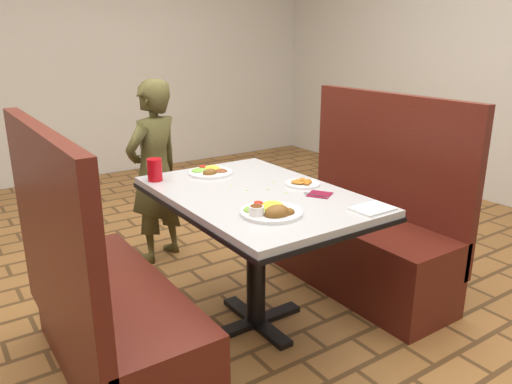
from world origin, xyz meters
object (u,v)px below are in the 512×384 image
dining_table (256,210)px  diner_person (154,172)px  far_dinner_plate (210,170)px  booth_bench_left (105,315)px  plantain_plate (303,183)px  near_dinner_plate (271,208)px  red_tumbler (155,170)px  booth_bench_right (364,236)px

dining_table → diner_person: size_ratio=0.98×
far_dinner_plate → booth_bench_left: bearing=-151.1°
diner_person → far_dinner_plate: size_ratio=5.06×
far_dinner_plate → plantain_plate: bearing=-58.3°
far_dinner_plate → near_dinner_plate: bearing=-98.6°
far_dinner_plate → diner_person: bearing=95.0°
red_tumbler → far_dinner_plate: bearing=-7.9°
booth_bench_right → plantain_plate: bearing=-176.1°
booth_bench_right → far_dinner_plate: size_ratio=4.92×
dining_table → near_dinner_plate: near_dinner_plate is taller
near_dinner_plate → red_tumbler: 0.81m
diner_person → plantain_plate: diner_person is taller
booth_bench_left → dining_table: bearing=0.0°
dining_table → booth_bench_right: booth_bench_right is taller
booth_bench_right → near_dinner_plate: (-0.93, -0.31, 0.45)m
diner_person → red_tumbler: bearing=45.5°
diner_person → plantain_plate: (0.35, -1.13, 0.14)m
dining_table → red_tumbler: size_ratio=10.14×
red_tumbler → booth_bench_right: bearing=-22.7°
far_dinner_plate → red_tumbler: red_tumbler is taller
dining_table → booth_bench_right: 0.86m
booth_bench_right → red_tumbler: 1.32m
booth_bench_right → plantain_plate: booth_bench_right is taller
plantain_plate → red_tumbler: 0.79m
booth_bench_left → near_dinner_plate: size_ratio=4.40×
booth_bench_right → far_dinner_plate: bearing=152.2°
plantain_plate → red_tumbler: red_tumbler is taller
dining_table → diner_person: diner_person is taller
near_dinner_plate → plantain_plate: near_dinner_plate is taller
booth_bench_right → diner_person: 1.43m
diner_person → plantain_plate: 1.19m
near_dinner_plate → red_tumbler: (-0.20, 0.78, 0.03)m
booth_bench_left → red_tumbler: booth_bench_left is taller
booth_bench_left → red_tumbler: 0.82m
diner_person → booth_bench_right: bearing=106.4°
booth_bench_right → booth_bench_left: bearing=180.0°
dining_table → booth_bench_right: (0.80, 0.00, -0.32)m
dining_table → plantain_plate: (0.27, -0.04, 0.11)m
dining_table → diner_person: 1.10m
dining_table → far_dinner_plate: far_dinner_plate is taller
booth_bench_left → far_dinner_plate: booth_bench_left is taller
diner_person → far_dinner_plate: 0.68m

